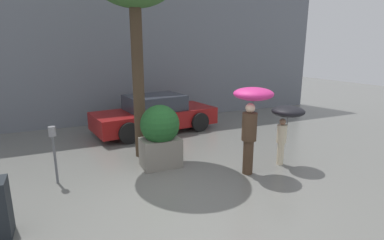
{
  "coord_description": "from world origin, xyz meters",
  "views": [
    {
      "loc": [
        -1.93,
        -4.84,
        2.76
      ],
      "look_at": [
        0.95,
        1.6,
        1.05
      ],
      "focal_mm": 28.0,
      "sensor_mm": 36.0,
      "label": 1
    }
  ],
  "objects_px": {
    "parked_car_near": "(155,115)",
    "planter_box": "(160,134)",
    "person_adult": "(252,109)",
    "person_child": "(287,118)",
    "parking_meter": "(53,143)"
  },
  "relations": [
    {
      "from": "parked_car_near",
      "to": "parking_meter",
      "type": "height_order",
      "value": "parked_car_near"
    },
    {
      "from": "person_adult",
      "to": "parking_meter",
      "type": "relative_size",
      "value": 1.58
    },
    {
      "from": "planter_box",
      "to": "parked_car_near",
      "type": "xyz_separation_m",
      "value": [
        0.81,
        3.05,
        -0.23
      ]
    },
    {
      "from": "person_child",
      "to": "parking_meter",
      "type": "height_order",
      "value": "person_child"
    },
    {
      "from": "person_child",
      "to": "parking_meter",
      "type": "distance_m",
      "value": 5.13
    },
    {
      "from": "person_adult",
      "to": "person_child",
      "type": "height_order",
      "value": "person_adult"
    },
    {
      "from": "parked_car_near",
      "to": "planter_box",
      "type": "bearing_deg",
      "value": 156.69
    },
    {
      "from": "person_adult",
      "to": "parked_car_near",
      "type": "bearing_deg",
      "value": 69.38
    },
    {
      "from": "person_child",
      "to": "parked_car_near",
      "type": "bearing_deg",
      "value": 160.75
    },
    {
      "from": "person_adult",
      "to": "parking_meter",
      "type": "bearing_deg",
      "value": 130.95
    },
    {
      "from": "planter_box",
      "to": "parked_car_near",
      "type": "bearing_deg",
      "value": 75.04
    },
    {
      "from": "planter_box",
      "to": "parked_car_near",
      "type": "distance_m",
      "value": 3.16
    },
    {
      "from": "planter_box",
      "to": "person_adult",
      "type": "xyz_separation_m",
      "value": [
        1.73,
        -1.15,
        0.67
      ]
    },
    {
      "from": "parking_meter",
      "to": "parked_car_near",
      "type": "bearing_deg",
      "value": 44.59
    },
    {
      "from": "person_adult",
      "to": "person_child",
      "type": "relative_size",
      "value": 1.33
    }
  ]
}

